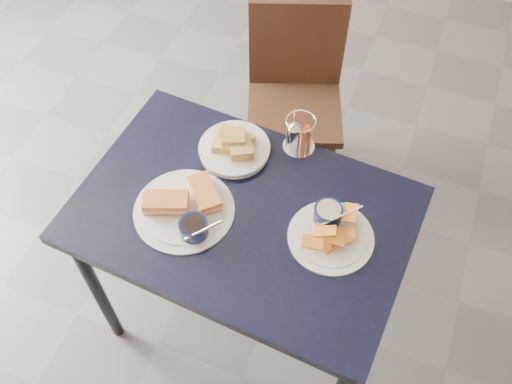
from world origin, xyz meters
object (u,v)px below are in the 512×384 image
(bread_basket, at_px, (234,147))
(condiment_caddy, at_px, (298,136))
(dining_table, at_px, (243,225))
(chair_far, at_px, (301,87))
(plantain_plate, at_px, (330,229))
(sandwich_plate, at_px, (186,208))

(bread_basket, distance_m, condiment_caddy, 0.22)
(dining_table, relative_size, bread_basket, 4.64)
(bread_basket, bearing_deg, condiment_caddy, 26.98)
(dining_table, relative_size, condiment_caddy, 8.19)
(dining_table, bearing_deg, bread_basket, 117.82)
(bread_basket, bearing_deg, chair_far, 85.29)
(plantain_plate, bearing_deg, dining_table, -174.87)
(chair_far, distance_m, bread_basket, 0.69)
(condiment_caddy, bearing_deg, sandwich_plate, -122.56)
(sandwich_plate, bearing_deg, chair_far, 83.64)
(plantain_plate, distance_m, bread_basket, 0.44)
(chair_far, xyz_separation_m, plantain_plate, (0.34, -0.82, 0.27))
(chair_far, height_order, condiment_caddy, condiment_caddy)
(sandwich_plate, relative_size, plantain_plate, 1.22)
(dining_table, distance_m, sandwich_plate, 0.20)
(plantain_plate, bearing_deg, condiment_caddy, 124.47)
(plantain_plate, xyz_separation_m, condiment_caddy, (-0.20, 0.29, 0.04))
(plantain_plate, bearing_deg, sandwich_plate, -168.69)
(plantain_plate, xyz_separation_m, bread_basket, (-0.40, 0.19, 0.01))
(dining_table, distance_m, plantain_plate, 0.30)
(bread_basket, relative_size, condiment_caddy, 1.77)
(chair_far, height_order, sandwich_plate, sandwich_plate)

